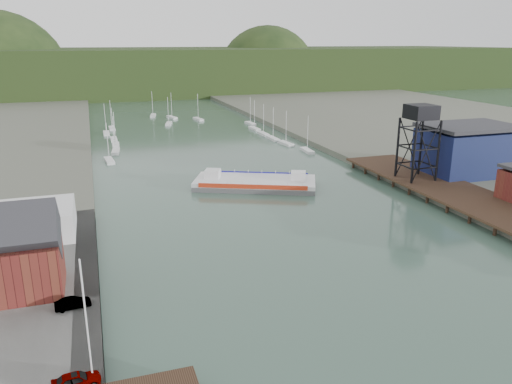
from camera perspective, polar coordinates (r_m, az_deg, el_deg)
west_quay at (r=59.95m, az=-25.13°, el=-15.20°), size 16.00×80.00×1.60m
east_pier at (r=105.97m, az=22.60°, el=-0.36°), size 14.00×70.00×2.45m
harbor_building at (r=66.78m, az=-26.52°, el=-6.94°), size 12.20×8.20×8.90m
white_shed at (r=86.38m, az=-25.97°, el=-3.21°), size 18.00×12.00×4.50m
flagpole at (r=47.24m, az=-18.81°, el=-13.90°), size 0.16×0.16×12.00m
lift_tower at (r=111.75m, az=18.31°, el=8.18°), size 6.50×6.50×16.00m
blue_shed at (r=124.06m, az=23.02°, el=4.45°), size 20.50×14.50×11.30m
marina_sailboats at (r=174.91m, az=-7.81°, el=6.71°), size 57.71×92.65×0.90m
distant_hills at (r=333.99m, az=-13.95°, el=12.96°), size 500.00×120.00×80.00m
chain_ferry at (r=109.64m, az=-0.11°, el=1.09°), size 28.22×20.27×3.78m
car_west_a at (r=49.79m, az=-19.87°, el=-19.54°), size 4.37×2.15×1.43m
car_west_b at (r=62.17m, az=-20.21°, el=-11.84°), size 4.10×1.82×1.31m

